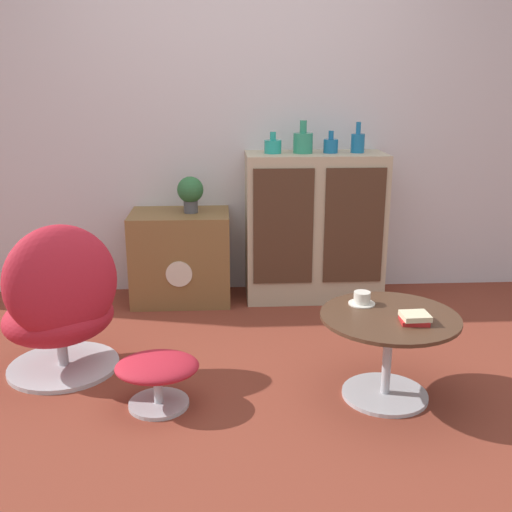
{
  "coord_description": "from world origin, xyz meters",
  "views": [
    {
      "loc": [
        -0.13,
        -2.66,
        1.5
      ],
      "look_at": [
        0.06,
        0.55,
        0.55
      ],
      "focal_mm": 42.0,
      "sensor_mm": 36.0,
      "label": 1
    }
  ],
  "objects_px": {
    "tv_console": "(181,257)",
    "vase_inner_right": "(331,145)",
    "egg_chair": "(61,303)",
    "ottoman": "(157,372)",
    "book_stack": "(415,318)",
    "teacup": "(362,299)",
    "sideboard": "(314,227)",
    "potted_plant": "(190,192)",
    "vase_rightmost": "(358,142)",
    "vase_inner_left": "(303,142)",
    "coffee_table": "(388,342)",
    "vase_leftmost": "(273,146)"
  },
  "relations": [
    {
      "from": "sideboard",
      "to": "egg_chair",
      "type": "bearing_deg",
      "value": -143.56
    },
    {
      "from": "potted_plant",
      "to": "vase_rightmost",
      "type": "bearing_deg",
      "value": 1.14
    },
    {
      "from": "tv_console",
      "to": "coffee_table",
      "type": "relative_size",
      "value": 1.02
    },
    {
      "from": "vase_inner_right",
      "to": "book_stack",
      "type": "xyz_separation_m",
      "value": [
        0.14,
        -1.54,
        -0.62
      ]
    },
    {
      "from": "coffee_table",
      "to": "vase_leftmost",
      "type": "relative_size",
      "value": 4.64
    },
    {
      "from": "vase_inner_right",
      "to": "coffee_table",
      "type": "bearing_deg",
      "value": -88.06
    },
    {
      "from": "potted_plant",
      "to": "book_stack",
      "type": "bearing_deg",
      "value": -54.44
    },
    {
      "from": "egg_chair",
      "to": "sideboard",
      "type": "bearing_deg",
      "value": 36.44
    },
    {
      "from": "vase_inner_right",
      "to": "egg_chair",
      "type": "bearing_deg",
      "value": -145.23
    },
    {
      "from": "teacup",
      "to": "tv_console",
      "type": "bearing_deg",
      "value": 127.58
    },
    {
      "from": "sideboard",
      "to": "potted_plant",
      "type": "bearing_deg",
      "value": -178.74
    },
    {
      "from": "tv_console",
      "to": "potted_plant",
      "type": "bearing_deg",
      "value": 0.26
    },
    {
      "from": "coffee_table",
      "to": "vase_rightmost",
      "type": "relative_size",
      "value": 3.22
    },
    {
      "from": "egg_chair",
      "to": "tv_console",
      "type": "bearing_deg",
      "value": 62.92
    },
    {
      "from": "coffee_table",
      "to": "teacup",
      "type": "height_order",
      "value": "teacup"
    },
    {
      "from": "coffee_table",
      "to": "vase_inner_left",
      "type": "xyz_separation_m",
      "value": [
        -0.24,
        1.44,
        0.81
      ]
    },
    {
      "from": "tv_console",
      "to": "vase_inner_right",
      "type": "height_order",
      "value": "vase_inner_right"
    },
    {
      "from": "potted_plant",
      "to": "vase_inner_right",
      "type": "bearing_deg",
      "value": 1.36
    },
    {
      "from": "sideboard",
      "to": "vase_inner_left",
      "type": "xyz_separation_m",
      "value": [
        -0.09,
        0.0,
        0.58
      ]
    },
    {
      "from": "potted_plant",
      "to": "vase_inner_left",
      "type": "bearing_deg",
      "value": 1.7
    },
    {
      "from": "sideboard",
      "to": "tv_console",
      "type": "bearing_deg",
      "value": -178.82
    },
    {
      "from": "teacup",
      "to": "book_stack",
      "type": "relative_size",
      "value": 0.98
    },
    {
      "from": "potted_plant",
      "to": "book_stack",
      "type": "distance_m",
      "value": 1.89
    },
    {
      "from": "ottoman",
      "to": "coffee_table",
      "type": "height_order",
      "value": "coffee_table"
    },
    {
      "from": "vase_inner_left",
      "to": "vase_inner_right",
      "type": "relative_size",
      "value": 1.46
    },
    {
      "from": "vase_inner_right",
      "to": "potted_plant",
      "type": "xyz_separation_m",
      "value": [
        -0.95,
        -0.02,
        -0.3
      ]
    },
    {
      "from": "ottoman",
      "to": "potted_plant",
      "type": "bearing_deg",
      "value": 85.89
    },
    {
      "from": "sideboard",
      "to": "teacup",
      "type": "relative_size",
      "value": 7.7
    },
    {
      "from": "vase_inner_right",
      "to": "vase_rightmost",
      "type": "relative_size",
      "value": 0.72
    },
    {
      "from": "sideboard",
      "to": "vase_rightmost",
      "type": "bearing_deg",
      "value": 0.78
    },
    {
      "from": "vase_inner_right",
      "to": "ottoman",
      "type": "bearing_deg",
      "value": -125.65
    },
    {
      "from": "tv_console",
      "to": "vase_inner_left",
      "type": "xyz_separation_m",
      "value": [
        0.84,
        0.02,
        0.78
      ]
    },
    {
      "from": "vase_inner_left",
      "to": "vase_rightmost",
      "type": "distance_m",
      "value": 0.37
    },
    {
      "from": "egg_chair",
      "to": "coffee_table",
      "type": "distance_m",
      "value": 1.67
    },
    {
      "from": "book_stack",
      "to": "potted_plant",
      "type": "bearing_deg",
      "value": 125.56
    },
    {
      "from": "vase_leftmost",
      "to": "book_stack",
      "type": "bearing_deg",
      "value": -71.15
    },
    {
      "from": "vase_inner_right",
      "to": "teacup",
      "type": "relative_size",
      "value": 1.11
    },
    {
      "from": "egg_chair",
      "to": "coffee_table",
      "type": "bearing_deg",
      "value": -12.08
    },
    {
      "from": "vase_inner_left",
      "to": "ottoman",
      "type": "bearing_deg",
      "value": -120.49
    },
    {
      "from": "sideboard",
      "to": "ottoman",
      "type": "height_order",
      "value": "sideboard"
    },
    {
      "from": "vase_rightmost",
      "to": "vase_inner_left",
      "type": "bearing_deg",
      "value": -180.0
    },
    {
      "from": "sideboard",
      "to": "vase_rightmost",
      "type": "xyz_separation_m",
      "value": [
        0.28,
        0.0,
        0.58
      ]
    },
    {
      "from": "teacup",
      "to": "egg_chair",
      "type": "bearing_deg",
      "value": 172.63
    },
    {
      "from": "vase_inner_right",
      "to": "book_stack",
      "type": "bearing_deg",
      "value": -84.99
    },
    {
      "from": "vase_leftmost",
      "to": "vase_rightmost",
      "type": "bearing_deg",
      "value": 0.0
    },
    {
      "from": "potted_plant",
      "to": "coffee_table",
      "type": "bearing_deg",
      "value": -54.89
    },
    {
      "from": "vase_rightmost",
      "to": "tv_console",
      "type": "bearing_deg",
      "value": -178.92
    },
    {
      "from": "vase_inner_left",
      "to": "tv_console",
      "type": "bearing_deg",
      "value": -178.44
    },
    {
      "from": "book_stack",
      "to": "teacup",
      "type": "bearing_deg",
      "value": 127.08
    },
    {
      "from": "tv_console",
      "to": "teacup",
      "type": "height_order",
      "value": "tv_console"
    }
  ]
}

